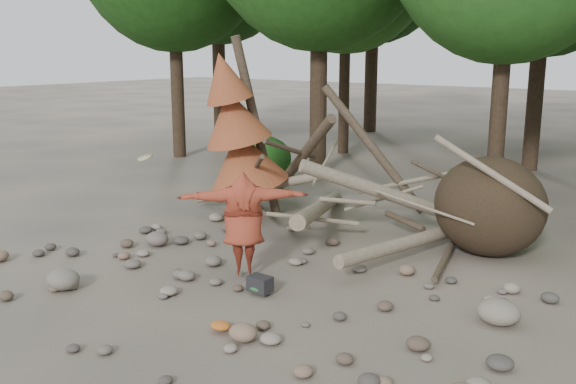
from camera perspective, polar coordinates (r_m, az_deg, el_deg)
The scene contains 13 objects.
ground at distance 11.11m, azimuth -3.59°, elevation -8.61°, with size 120.00×120.00×0.00m, color #514C44.
deadfall_pile at distance 13.36m, azimuth 15.04°, elevation -1.10°, with size 8.55×5.24×3.30m.
dead_conifer at distance 15.07m, azimuth -4.47°, elevation 5.31°, with size 2.06×2.16×4.35m.
bush_left at distance 19.69m, azimuth -2.31°, elevation 2.97°, with size 1.80×1.80×1.44m, color #1A4813.
bush_mid at distance 17.11m, azimuth 15.65°, elevation 0.49°, with size 1.40×1.40×1.12m, color #245C1A.
frisbee_thrower at distance 11.37m, azimuth -4.00°, elevation -2.77°, with size 3.16×1.98×2.06m.
backpack at distance 10.82m, azimuth -2.50°, elevation -8.45°, with size 0.39×0.26×0.26m, color black.
cloth_green at distance 10.86m, azimuth -2.52°, elevation -8.71°, with size 0.39×0.32×0.14m, color #27622C.
cloth_orange at distance 9.54m, azimuth -6.01°, elevation -12.00°, with size 0.32×0.26×0.12m, color #B0591E.
boulder_front_left at distance 11.67m, azimuth -19.37°, elevation -7.33°, with size 0.60×0.54×0.36m, color slate.
boulder_front_right at distance 9.23m, azimuth -4.03°, elevation -12.36°, with size 0.42×0.38×0.25m, color #846853.
boulder_mid_right at distance 10.20m, azimuth 18.19°, elevation -10.08°, with size 0.64×0.58×0.39m, color gray.
boulder_mid_left at distance 13.66m, azimuth -11.57°, elevation -4.10°, with size 0.50×0.45×0.30m, color #695F58.
Camera 1 is at (6.73, -7.87, 4.02)m, focal length 40.00 mm.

